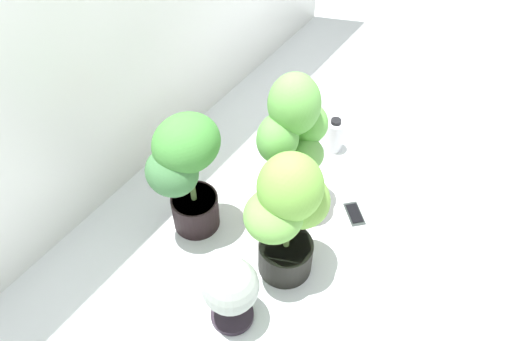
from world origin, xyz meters
The scene contains 7 objects.
ground_plane centered at (0.00, 0.00, 0.00)m, with size 8.00×8.00×0.00m, color silver.
potted_plant_center centered at (0.02, 0.08, 0.42)m, with size 0.42×0.31×0.79m.
potted_plant_back_left centered at (-0.34, 0.39, 0.40)m, with size 0.39×0.33×0.66m.
potted_plant_front_left centered at (-0.28, -0.09, 0.40)m, with size 0.43×0.35×0.69m.
cell_phone centered at (0.16, -0.21, 0.00)m, with size 0.15×0.15×0.01m.
floor_fan centered at (-0.61, -0.04, 0.23)m, with size 0.31×0.31×0.36m.
nutrient_bottle centered at (0.50, 0.10, 0.10)m, with size 0.10×0.10×0.21m.
Camera 1 is at (-1.40, -0.70, 2.02)m, focal length 36.67 mm.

